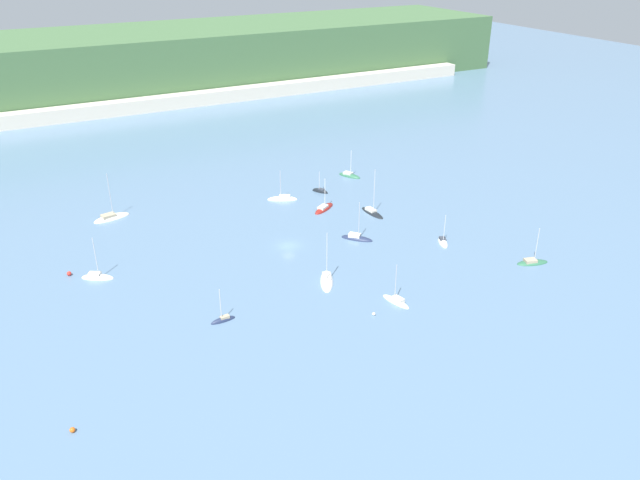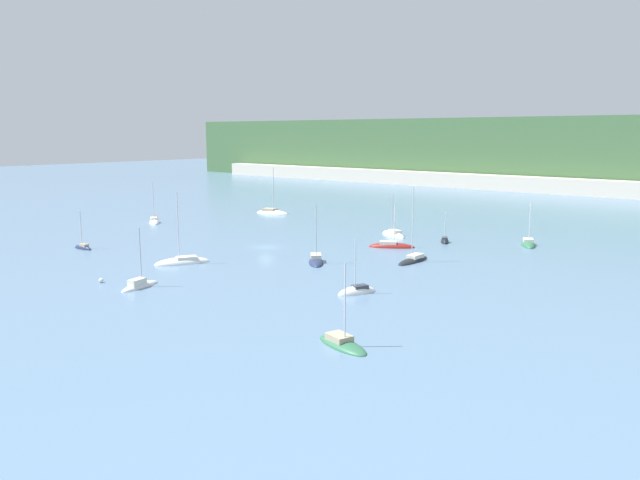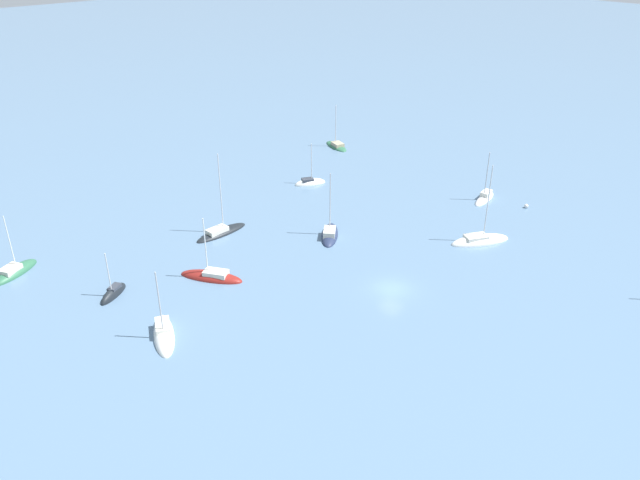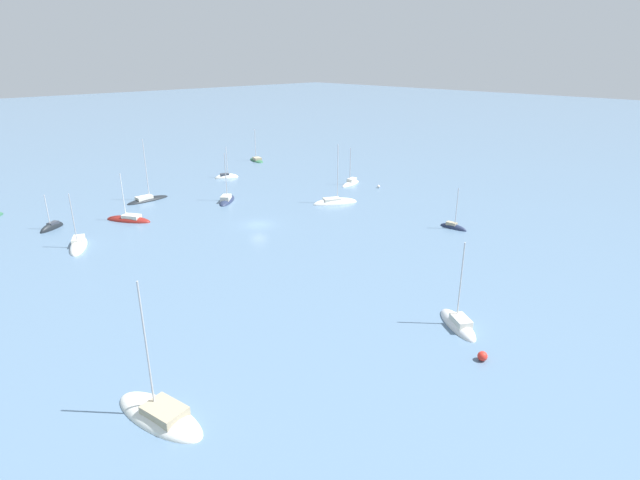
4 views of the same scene
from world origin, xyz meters
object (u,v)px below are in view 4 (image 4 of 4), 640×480
at_px(sailboat_3, 147,200).
at_px(sailboat_7, 257,160).
at_px(mooring_buoy_0, 482,356).
at_px(mooring_buoy_2, 379,186).
at_px(sailboat_4, 458,325).
at_px(sailboat_9, 351,183).
at_px(sailboat_12, 52,228).
at_px(sailboat_10, 227,201).
at_px(sailboat_6, 79,246).
at_px(sailboat_8, 453,228).
at_px(sailboat_5, 227,178).
at_px(sailboat_0, 160,416).
at_px(sailboat_1, 335,203).
at_px(sailboat_11, 129,220).

relative_size(sailboat_3, sailboat_7, 1.41).
bearing_deg(mooring_buoy_0, mooring_buoy_2, -41.84).
relative_size(sailboat_4, mooring_buoy_0, 10.98).
relative_size(sailboat_4, sailboat_7, 1.15).
bearing_deg(sailboat_9, sailboat_12, -26.63).
bearing_deg(sailboat_7, sailboat_10, 150.79).
relative_size(sailboat_6, sailboat_9, 1.07).
distance_m(sailboat_8, mooring_buoy_2, 26.50).
xyz_separation_m(sailboat_8, sailboat_9, (30.14, -9.22, 0.05)).
bearing_deg(sailboat_6, sailboat_5, 144.71).
distance_m(sailboat_3, sailboat_4, 64.57).
distance_m(sailboat_5, sailboat_6, 43.85).
xyz_separation_m(sailboat_4, sailboat_8, (16.52, -25.84, -0.01)).
relative_size(sailboat_0, sailboat_9, 1.47).
relative_size(sailboat_7, sailboat_8, 1.17).
height_order(sailboat_7, sailboat_10, sailboat_10).
bearing_deg(mooring_buoy_0, sailboat_8, -54.35).
bearing_deg(mooring_buoy_2, sailboat_8, 155.46).
height_order(sailboat_4, mooring_buoy_2, sailboat_4).
xyz_separation_m(sailboat_0, sailboat_1, (30.65, -50.31, -0.03)).
bearing_deg(sailboat_6, sailboat_9, 114.38).
distance_m(sailboat_9, sailboat_12, 55.85).
bearing_deg(sailboat_10, sailboat_0, -171.35).
bearing_deg(sailboat_7, mooring_buoy_0, 171.53).
distance_m(sailboat_6, sailboat_12, 10.88).
xyz_separation_m(sailboat_12, mooring_buoy_2, (-19.32, -56.04, 0.24)).
distance_m(sailboat_8, sailboat_11, 52.16).
xyz_separation_m(sailboat_3, sailboat_11, (-9.08, 7.67, -0.05)).
height_order(sailboat_3, sailboat_6, sailboat_3).
height_order(sailboat_10, sailboat_12, sailboat_10).
bearing_deg(sailboat_1, sailboat_5, 122.97).
xyz_separation_m(sailboat_3, sailboat_5, (4.94, -20.90, -0.06)).
bearing_deg(sailboat_3, sailboat_10, -49.09).
distance_m(sailboat_5, mooring_buoy_0, 77.81).
relative_size(sailboat_10, sailboat_12, 1.48).
bearing_deg(sailboat_9, sailboat_4, 40.22).
xyz_separation_m(sailboat_3, sailboat_9, (-17.90, -36.24, 0.02)).
xyz_separation_m(sailboat_5, mooring_buoy_0, (-74.19, 23.45, 0.37)).
bearing_deg(sailboat_1, sailboat_11, -179.92).
xyz_separation_m(sailboat_11, mooring_buoy_2, (-14.84, -45.70, 0.22)).
bearing_deg(sailboat_11, sailboat_1, -149.55).
height_order(sailboat_4, sailboat_5, sailboat_4).
bearing_deg(sailboat_7, sailboat_0, 154.92).
bearing_deg(sailboat_6, mooring_buoy_2, 108.36).
xyz_separation_m(sailboat_5, sailboat_6, (-20.43, 38.80, 0.02)).
distance_m(sailboat_11, mooring_buoy_2, 48.05).
distance_m(sailboat_4, sailboat_11, 56.17).
bearing_deg(sailboat_0, sailboat_12, -20.87).
height_order(sailboat_12, mooring_buoy_2, sailboat_12).
xyz_separation_m(sailboat_3, sailboat_6, (-15.48, 17.91, -0.04)).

